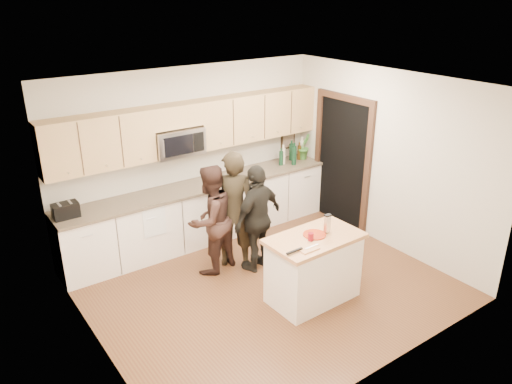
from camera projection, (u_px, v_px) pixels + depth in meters
floor at (266, 285)px, 6.79m from camera, size 4.50×4.50×0.00m
room_shell at (267, 165)px, 6.14m from camera, size 4.52×4.02×2.71m
back_cabinetry at (202, 212)px, 7.88m from camera, size 4.50×0.66×0.94m
upper_cabinetry at (196, 125)px, 7.49m from camera, size 4.50×0.33×0.75m
microwave at (177, 142)px, 7.35m from camera, size 0.76×0.41×0.40m
doorway at (342, 157)px, 8.23m from camera, size 0.06×1.25×2.20m
framed_picture at (288, 138)px, 8.85m from camera, size 0.30×0.03×0.38m
dish_towel at (150, 211)px, 7.11m from camera, size 0.34×0.60×0.48m
island at (313, 268)px, 6.33m from camera, size 1.21×0.72×0.90m
red_plate at (315, 235)px, 6.20m from camera, size 0.29×0.29×0.02m
box_grater at (327, 223)px, 6.21m from camera, size 0.08×0.06×0.24m
drink_glass at (311, 237)px, 6.05m from camera, size 0.07×0.07×0.10m
cutting_board at (308, 249)px, 5.86m from camera, size 0.24×0.17×0.02m
tongs at (294, 251)px, 5.77m from camera, size 0.24×0.03×0.02m
knife at (312, 246)px, 5.89m from camera, size 0.20×0.02×0.01m
toaster at (66, 210)px, 6.55m from camera, size 0.33×0.20×0.20m
bottle_cluster at (292, 152)px, 8.63m from camera, size 0.61×0.30×0.39m
orchid at (304, 146)px, 8.77m from camera, size 0.31×0.28×0.45m
woman_left at (233, 210)px, 7.00m from camera, size 0.75×0.69×1.73m
woman_center at (210, 220)px, 6.88m from camera, size 0.89×0.77×1.57m
woman_right at (258, 218)px, 6.94m from camera, size 0.98×0.61×1.56m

